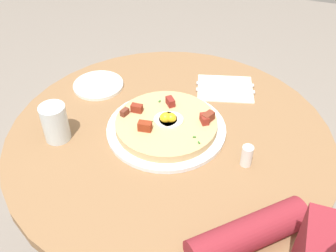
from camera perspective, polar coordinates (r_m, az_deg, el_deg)
dining_table at (r=1.18m, az=0.23°, el=-7.56°), size 0.88×0.88×0.75m
pizza_plate at (r=1.05m, az=-0.25°, el=-0.38°), size 0.33×0.33×0.01m
breakfast_pizza at (r=1.04m, az=-0.22°, el=0.42°), size 0.28×0.28×0.05m
bread_plate at (r=1.24m, az=-10.26°, el=5.97°), size 0.16×0.16×0.01m
napkin at (r=1.22m, az=8.44°, el=5.51°), size 0.18×0.20×0.00m
fork at (r=1.24m, az=8.43°, el=6.16°), size 0.06×0.18×0.00m
knife at (r=1.21m, az=8.48°, el=5.19°), size 0.06×0.18×0.00m
water_glass at (r=1.04m, az=-16.36°, el=0.47°), size 0.07×0.07×0.10m
salt_shaker at (r=0.96m, az=11.58°, el=-4.34°), size 0.03×0.03×0.06m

